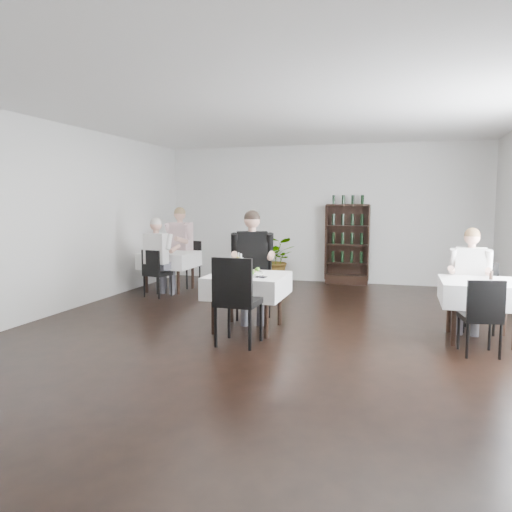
% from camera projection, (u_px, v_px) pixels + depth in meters
% --- Properties ---
extents(room_shell, '(9.00, 9.00, 9.00)m').
position_uv_depth(room_shell, '(269.00, 221.00, 6.67)').
color(room_shell, black).
rests_on(room_shell, ground).
extents(wine_shelf, '(0.90, 0.28, 1.75)m').
position_uv_depth(wine_shelf, '(347.00, 245.00, 10.69)').
color(wine_shelf, black).
rests_on(wine_shelf, ground).
extents(main_table, '(1.03, 1.03, 0.77)m').
position_uv_depth(main_table, '(248.00, 285.00, 6.85)').
color(main_table, black).
rests_on(main_table, ground).
extents(left_table, '(0.98, 0.98, 0.77)m').
position_uv_depth(left_table, '(170.00, 260.00, 9.90)').
color(left_table, black).
rests_on(left_table, ground).
extents(right_table, '(0.98, 0.98, 0.77)m').
position_uv_depth(right_table, '(481.00, 293.00, 6.30)').
color(right_table, black).
rests_on(right_table, ground).
extents(potted_tree, '(0.97, 0.86, 1.01)m').
position_uv_depth(potted_tree, '(275.00, 259.00, 11.02)').
color(potted_tree, '#26561D').
rests_on(potted_tree, ground).
extents(main_chair_far, '(0.47, 0.47, 0.92)m').
position_uv_depth(main_chair_far, '(255.00, 284.00, 7.52)').
color(main_chair_far, black).
rests_on(main_chair_far, ground).
extents(main_chair_near, '(0.52, 0.53, 1.10)m').
position_uv_depth(main_chair_near, '(236.00, 295.00, 6.05)').
color(main_chair_near, black).
rests_on(main_chair_near, ground).
extents(left_chair_far, '(0.56, 0.56, 0.96)m').
position_uv_depth(left_chair_far, '(189.00, 261.00, 10.40)').
color(left_chair_far, black).
rests_on(left_chair_far, ground).
extents(left_chair_near, '(0.49, 0.50, 0.89)m').
position_uv_depth(left_chair_near, '(155.00, 270.00, 9.21)').
color(left_chair_near, black).
rests_on(left_chair_near, ground).
extents(right_chair_far, '(0.49, 0.50, 0.93)m').
position_uv_depth(right_chair_far, '(481.00, 292.00, 6.83)').
color(right_chair_far, black).
rests_on(right_chair_far, ground).
extents(right_chair_near, '(0.47, 0.47, 0.90)m').
position_uv_depth(right_chair_near, '(482.00, 312.00, 5.66)').
color(right_chair_near, black).
rests_on(right_chair_near, ground).
extents(diner_main, '(0.70, 0.75, 1.64)m').
position_uv_depth(diner_main, '(252.00, 257.00, 7.35)').
color(diner_main, '#44444C').
rests_on(diner_main, ground).
extents(diner_left_far, '(0.69, 0.73, 1.66)m').
position_uv_depth(diner_left_far, '(178.00, 241.00, 10.34)').
color(diner_left_far, '#44444C').
rests_on(diner_left_far, ground).
extents(diner_left_near, '(0.57, 0.58, 1.48)m').
position_uv_depth(diner_left_near, '(159.00, 251.00, 9.25)').
color(diner_left_near, '#44444C').
rests_on(diner_left_near, ground).
extents(diner_right_far, '(0.57, 0.59, 1.41)m').
position_uv_depth(diner_right_far, '(470.00, 271.00, 6.76)').
color(diner_right_far, '#44444C').
rests_on(diner_right_far, ground).
extents(plate_far, '(0.33, 0.33, 0.08)m').
position_uv_depth(plate_far, '(253.00, 272.00, 6.99)').
color(plate_far, white).
rests_on(plate_far, main_table).
extents(plate_near, '(0.27, 0.27, 0.08)m').
position_uv_depth(plate_near, '(248.00, 275.00, 6.68)').
color(plate_near, white).
rests_on(plate_near, main_table).
extents(pilsner_dark, '(0.06, 0.06, 0.26)m').
position_uv_depth(pilsner_dark, '(230.00, 266.00, 6.87)').
color(pilsner_dark, black).
rests_on(pilsner_dark, main_table).
extents(pilsner_lager, '(0.07, 0.07, 0.29)m').
position_uv_depth(pilsner_lager, '(239.00, 265.00, 6.94)').
color(pilsner_lager, gold).
rests_on(pilsner_lager, main_table).
extents(coke_bottle, '(0.07, 0.07, 0.28)m').
position_uv_depth(coke_bottle, '(241.00, 266.00, 6.87)').
color(coke_bottle, silver).
rests_on(coke_bottle, main_table).
extents(napkin_cutlery, '(0.18, 0.18, 0.02)m').
position_uv_depth(napkin_cutlery, '(260.00, 277.00, 6.58)').
color(napkin_cutlery, black).
rests_on(napkin_cutlery, main_table).
extents(pepper_mill, '(0.05, 0.05, 0.11)m').
position_uv_depth(pepper_mill, '(491.00, 275.00, 6.38)').
color(pepper_mill, black).
rests_on(pepper_mill, right_table).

